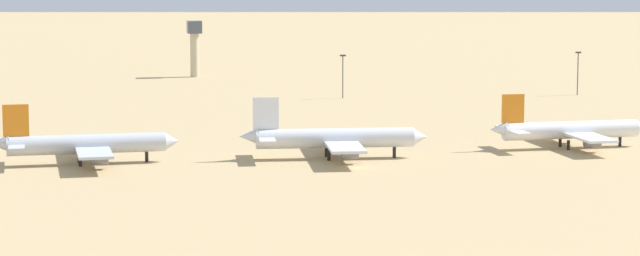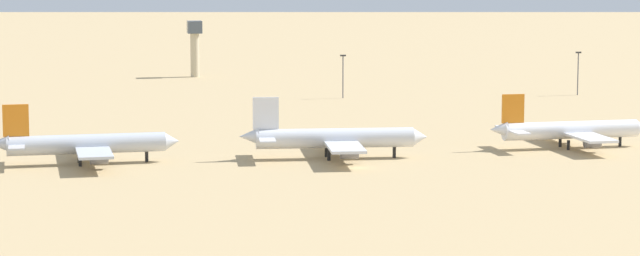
{
  "view_description": "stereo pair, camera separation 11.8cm",
  "coord_description": "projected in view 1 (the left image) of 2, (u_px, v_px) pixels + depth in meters",
  "views": [
    {
      "loc": [
        -61.72,
        -270.62,
        45.48
      ],
      "look_at": [
        -4.5,
        20.0,
        6.0
      ],
      "focal_mm": 74.59,
      "sensor_mm": 36.0,
      "label": 1
    },
    {
      "loc": [
        -61.6,
        -270.64,
        45.48
      ],
      "look_at": [
        -4.5,
        20.0,
        6.0
      ],
      "focal_mm": 74.59,
      "sensor_mm": 36.0,
      "label": 2
    }
  ],
  "objects": [
    {
      "name": "ground",
      "position": [
        359.0,
        168.0,
        281.02
      ],
      "size": [
        4000.0,
        4000.0,
        0.0
      ],
      "primitive_type": "plane",
      "color": "tan"
    },
    {
      "name": "control_tower",
      "position": [
        195.0,
        43.0,
        482.81
      ],
      "size": [
        5.2,
        5.2,
        20.41
      ],
      "color": "#C6B793",
      "rests_on": "ground"
    },
    {
      "name": "light_pole_west",
      "position": [
        343.0,
        73.0,
        413.16
      ],
      "size": [
        1.8,
        0.5,
        13.59
      ],
      "color": "#59595E",
      "rests_on": "ground"
    },
    {
      "name": "parked_jet_orange_3",
      "position": [
        85.0,
        144.0,
        284.98
      ],
      "size": [
        40.37,
        33.85,
        13.35
      ],
      "rotation": [
        0.0,
        0.0,
        0.03
      ],
      "color": "silver",
      "rests_on": "ground"
    },
    {
      "name": "parked_jet_orange_5",
      "position": [
        569.0,
        130.0,
        308.3
      ],
      "size": [
        39.23,
        32.87,
        12.99
      ],
      "rotation": [
        0.0,
        0.0,
        0.02
      ],
      "color": "white",
      "rests_on": "ground"
    },
    {
      "name": "parked_jet_white_4",
      "position": [
        333.0,
        138.0,
        292.77
      ],
      "size": [
        41.96,
        35.44,
        13.85
      ],
      "rotation": [
        0.0,
        0.0,
        -0.09
      ],
      "color": "silver",
      "rests_on": "ground"
    },
    {
      "name": "light_pole_mid",
      "position": [
        578.0,
        70.0,
        422.1
      ],
      "size": [
        1.8,
        0.5,
        13.86
      ],
      "color": "#59595E",
      "rests_on": "ground"
    }
  ]
}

